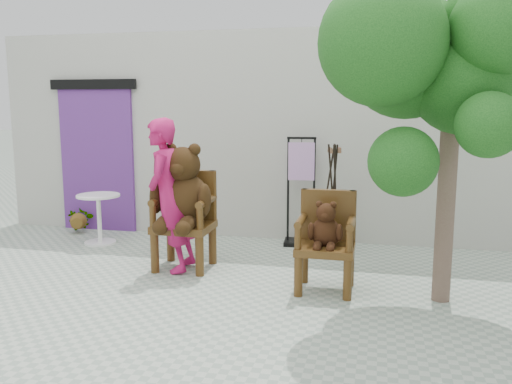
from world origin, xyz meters
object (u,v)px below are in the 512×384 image
Objects in this scene: chair_small at (326,234)px; stool_bucket at (331,206)px; cafe_table at (99,213)px; display_stand at (301,204)px; tree at (443,51)px; chair_big at (184,199)px; person at (170,196)px.

chair_small is 1.40m from stool_bucket.
display_stand reaches higher than cafe_table.
tree is at bearing -54.30° from stool_bucket.
chair_small is (1.73, -0.39, -0.24)m from chair_big.
person is at bearing 171.75° from chair_small.
chair_big is 2.14× the size of cafe_table.
chair_big is 0.84× the size of person.
chair_small is 0.72× the size of stool_bucket.
person is 1.78m from cafe_table.
cafe_table is at bearing 160.06° from chair_small.
chair_big is 1.79m from chair_small.
chair_small is at bearing -78.20° from display_stand.
person is at bearing -32.72° from cafe_table.
chair_small is 1.85m from display_stand.
display_stand is 3.13m from tree.
cafe_table is (-1.57, 0.81, -0.40)m from chair_big.
chair_small is at bearing -19.94° from cafe_table.
chair_big is at bearing 167.33° from chair_small.
chair_big is 0.18m from person.
chair_big reaches higher than cafe_table.
chair_small is at bearing -12.67° from chair_big.
stool_bucket is (3.23, 0.20, 0.20)m from cafe_table.
stool_bucket is (1.66, 1.01, -0.20)m from chair_big.
cafe_table is 5.00m from tree.
tree is (2.92, -0.45, 1.56)m from person.
person reaches higher than stool_bucket.
person is 2.04m from display_stand.
display_stand is (-0.52, 1.77, -0.02)m from chair_small.
tree is (1.06, -0.18, 1.85)m from chair_small.
tree is at bearing -17.53° from cafe_table.
display_stand reaches higher than chair_big.
tree reaches higher than chair_big.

